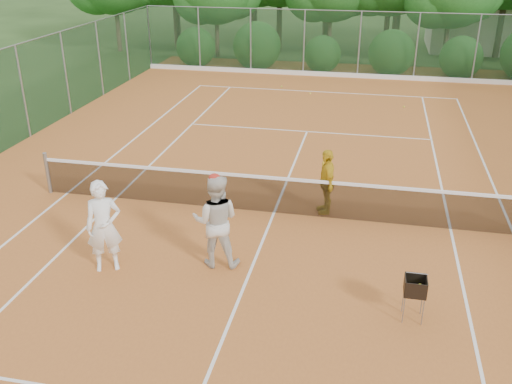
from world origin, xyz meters
TOP-DOWN VIEW (x-y plane):
  - ground at (0.00, 0.00)m, footprint 120.00×120.00m
  - clay_court at (0.00, 0.00)m, footprint 18.00×36.00m
  - club_building at (9.00, 24.00)m, footprint 8.00×5.00m
  - tennis_net at (0.00, 0.00)m, footprint 11.97×0.10m
  - player_white at (-2.83, -3.13)m, footprint 0.82×0.70m
  - player_center_grp at (-0.73, -2.50)m, footprint 1.04×0.85m
  - player_yellow at (1.20, 0.34)m, footprint 0.66×1.02m
  - ball_hopper at (3.10, -3.57)m, footprint 0.36×0.36m
  - stray_ball_a at (-1.88, 12.34)m, footprint 0.07×0.07m
  - stray_ball_b at (3.32, 10.13)m, footprint 0.07×0.07m
  - stray_ball_c at (-0.50, 11.41)m, footprint 0.07×0.07m
  - court_markings at (0.00, 0.00)m, footprint 11.03×23.83m
  - fence_back at (0.00, 15.00)m, footprint 18.07×0.07m

SIDE VIEW (x-z plane):
  - ground at x=0.00m, z-range 0.00..0.00m
  - clay_court at x=0.00m, z-range 0.00..0.02m
  - court_markings at x=0.00m, z-range 0.02..0.03m
  - stray_ball_a at x=-1.88m, z-range 0.02..0.09m
  - stray_ball_b at x=3.32m, z-range 0.02..0.09m
  - stray_ball_c at x=-0.50m, z-range 0.02..0.09m
  - tennis_net at x=0.00m, z-range -0.02..1.08m
  - ball_hopper at x=3.10m, z-range 0.26..1.09m
  - player_yellow at x=1.20m, z-range 0.02..1.63m
  - player_white at x=-2.83m, z-range 0.02..1.92m
  - player_center_grp at x=-0.73m, z-range 0.01..2.00m
  - club_building at x=9.00m, z-range 0.00..3.00m
  - fence_back at x=0.00m, z-range 0.02..3.02m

